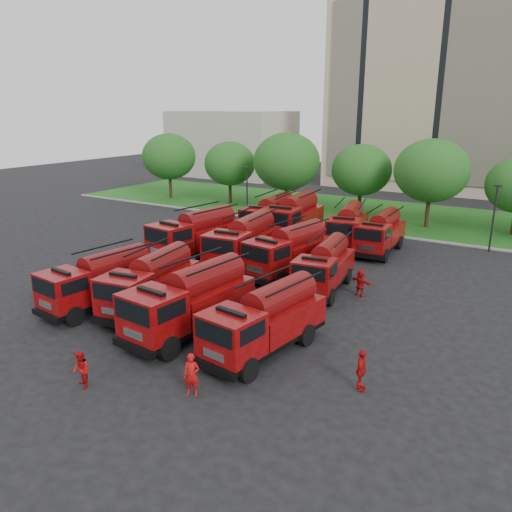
{
  "coord_description": "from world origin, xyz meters",
  "views": [
    {
      "loc": [
        16.05,
        -23.41,
        10.62
      ],
      "look_at": [
        0.59,
        1.68,
        1.8
      ],
      "focal_mm": 35.0,
      "sensor_mm": 36.0,
      "label": 1
    }
  ],
  "objects_px": {
    "fire_truck_4": "(196,234)",
    "firefighter_3": "(235,359)",
    "fire_truck_10": "(348,227)",
    "firefighter_0": "(192,395)",
    "fire_truck_6": "(289,251)",
    "fire_truck_5": "(244,242)",
    "firefighter_5": "(360,296)",
    "fire_truck_2": "(191,300)",
    "fire_truck_0": "(100,280)",
    "firefighter_1": "(83,387)",
    "fire_truck_11": "(380,233)",
    "fire_truck_1": "(151,282)",
    "fire_truck_9": "(293,218)",
    "firefighter_2": "(360,390)",
    "fire_truck_7": "(325,266)",
    "firefighter_4": "(193,285)",
    "fire_truck_3": "(265,320)",
    "fire_truck_8": "(271,216)"
  },
  "relations": [
    {
      "from": "fire_truck_4",
      "to": "firefighter_3",
      "type": "bearing_deg",
      "value": -38.59
    },
    {
      "from": "fire_truck_10",
      "to": "firefighter_0",
      "type": "bearing_deg",
      "value": -95.95
    },
    {
      "from": "fire_truck_6",
      "to": "firefighter_0",
      "type": "relative_size",
      "value": 4.33
    },
    {
      "from": "fire_truck_5",
      "to": "firefighter_5",
      "type": "distance_m",
      "value": 9.13
    },
    {
      "from": "fire_truck_2",
      "to": "fire_truck_0",
      "type": "bearing_deg",
      "value": -174.87
    },
    {
      "from": "firefighter_1",
      "to": "fire_truck_11",
      "type": "bearing_deg",
      "value": 106.65
    },
    {
      "from": "fire_truck_6",
      "to": "fire_truck_1",
      "type": "bearing_deg",
      "value": -102.76
    },
    {
      "from": "fire_truck_9",
      "to": "fire_truck_1",
      "type": "bearing_deg",
      "value": -93.54
    },
    {
      "from": "fire_truck_4",
      "to": "firefighter_2",
      "type": "xyz_separation_m",
      "value": [
        16.61,
        -10.87,
        -1.74
      ]
    },
    {
      "from": "fire_truck_7",
      "to": "fire_truck_9",
      "type": "height_order",
      "value": "fire_truck_9"
    },
    {
      "from": "firefighter_0",
      "to": "firefighter_4",
      "type": "distance_m",
      "value": 12.33
    },
    {
      "from": "fire_truck_4",
      "to": "fire_truck_5",
      "type": "xyz_separation_m",
      "value": [
        4.13,
        0.05,
        -0.01
      ]
    },
    {
      "from": "fire_truck_5",
      "to": "firefighter_4",
      "type": "distance_m",
      "value": 5.31
    },
    {
      "from": "fire_truck_1",
      "to": "firefighter_5",
      "type": "height_order",
      "value": "fire_truck_1"
    },
    {
      "from": "fire_truck_11",
      "to": "firefighter_1",
      "type": "distance_m",
      "value": 25.13
    },
    {
      "from": "fire_truck_3",
      "to": "fire_truck_6",
      "type": "distance_m",
      "value": 10.98
    },
    {
      "from": "fire_truck_11",
      "to": "firefighter_5",
      "type": "bearing_deg",
      "value": -80.45
    },
    {
      "from": "fire_truck_7",
      "to": "fire_truck_8",
      "type": "xyz_separation_m",
      "value": [
        -9.35,
        9.71,
        0.21
      ]
    },
    {
      "from": "firefighter_4",
      "to": "fire_truck_11",
      "type": "bearing_deg",
      "value": -60.95
    },
    {
      "from": "fire_truck_7",
      "to": "firefighter_0",
      "type": "distance_m",
      "value": 13.37
    },
    {
      "from": "firefighter_2",
      "to": "firefighter_1",
      "type": "bearing_deg",
      "value": 110.1
    },
    {
      "from": "fire_truck_10",
      "to": "fire_truck_1",
      "type": "bearing_deg",
      "value": -116.7
    },
    {
      "from": "fire_truck_0",
      "to": "firefighter_3",
      "type": "xyz_separation_m",
      "value": [
        9.67,
        -1.14,
        -1.52
      ]
    },
    {
      "from": "fire_truck_8",
      "to": "firefighter_0",
      "type": "distance_m",
      "value": 25.05
    },
    {
      "from": "fire_truck_1",
      "to": "firefighter_2",
      "type": "height_order",
      "value": "fire_truck_1"
    },
    {
      "from": "fire_truck_0",
      "to": "fire_truck_10",
      "type": "height_order",
      "value": "fire_truck_10"
    },
    {
      "from": "fire_truck_10",
      "to": "fire_truck_5",
      "type": "bearing_deg",
      "value": -129.55
    },
    {
      "from": "fire_truck_0",
      "to": "fire_truck_11",
      "type": "bearing_deg",
      "value": 68.51
    },
    {
      "from": "fire_truck_10",
      "to": "firefighter_3",
      "type": "relative_size",
      "value": 4.06
    },
    {
      "from": "fire_truck_9",
      "to": "firefighter_0",
      "type": "distance_m",
      "value": 24.32
    },
    {
      "from": "fire_truck_11",
      "to": "firefighter_2",
      "type": "distance_m",
      "value": 20.07
    },
    {
      "from": "fire_truck_0",
      "to": "fire_truck_6",
      "type": "distance_m",
      "value": 12.04
    },
    {
      "from": "firefighter_3",
      "to": "fire_truck_8",
      "type": "bearing_deg",
      "value": -63.57
    },
    {
      "from": "firefighter_4",
      "to": "fire_truck_2",
      "type": "bearing_deg",
      "value": -173.56
    },
    {
      "from": "fire_truck_0",
      "to": "fire_truck_4",
      "type": "bearing_deg",
      "value": 103.6
    },
    {
      "from": "fire_truck_7",
      "to": "firefighter_2",
      "type": "xyz_separation_m",
      "value": [
        5.84,
        -9.56,
        -1.48
      ]
    },
    {
      "from": "fire_truck_5",
      "to": "fire_truck_7",
      "type": "relative_size",
      "value": 1.17
    },
    {
      "from": "fire_truck_1",
      "to": "fire_truck_5",
      "type": "relative_size",
      "value": 0.91
    },
    {
      "from": "fire_truck_3",
      "to": "fire_truck_7",
      "type": "distance_m",
      "value": 8.82
    },
    {
      "from": "fire_truck_2",
      "to": "firefighter_4",
      "type": "relative_size",
      "value": 4.04
    },
    {
      "from": "fire_truck_7",
      "to": "firefighter_3",
      "type": "distance_m",
      "value": 10.17
    },
    {
      "from": "firefighter_0",
      "to": "firefighter_1",
      "type": "bearing_deg",
      "value": 179.38
    },
    {
      "from": "fire_truck_6",
      "to": "fire_truck_7",
      "type": "distance_m",
      "value": 3.46
    },
    {
      "from": "fire_truck_4",
      "to": "fire_truck_0",
      "type": "bearing_deg",
      "value": -75.08
    },
    {
      "from": "firefighter_1",
      "to": "fire_truck_2",
      "type": "bearing_deg",
      "value": 110.69
    },
    {
      "from": "fire_truck_0",
      "to": "firefighter_1",
      "type": "relative_size",
      "value": 4.44
    },
    {
      "from": "fire_truck_0",
      "to": "firefighter_3",
      "type": "relative_size",
      "value": 3.71
    },
    {
      "from": "fire_truck_0",
      "to": "firefighter_5",
      "type": "height_order",
      "value": "fire_truck_0"
    },
    {
      "from": "fire_truck_0",
      "to": "fire_truck_3",
      "type": "distance_m",
      "value": 10.43
    },
    {
      "from": "firefighter_0",
      "to": "firefighter_4",
      "type": "height_order",
      "value": "firefighter_4"
    }
  ]
}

